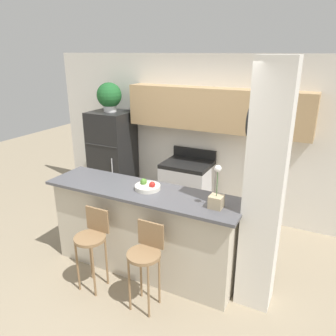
# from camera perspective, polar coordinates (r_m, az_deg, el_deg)

# --- Properties ---
(ground_plane) EXTENTS (14.00, 14.00, 0.00)m
(ground_plane) POSITION_cam_1_polar(r_m,az_deg,el_deg) (4.32, -4.18, -16.99)
(ground_plane) COLOR gray
(wall_back) EXTENTS (5.60, 0.38, 2.55)m
(wall_back) POSITION_cam_1_polar(r_m,az_deg,el_deg) (5.22, 6.89, 7.27)
(wall_back) COLOR white
(wall_back) RESTS_ON ground_plane
(pillar_right) EXTENTS (0.38, 0.32, 2.55)m
(pillar_right) POSITION_cam_1_polar(r_m,az_deg,el_deg) (3.33, 16.41, -4.04)
(pillar_right) COLOR white
(pillar_right) RESTS_ON ground_plane
(counter_bar) EXTENTS (2.37, 0.63, 1.07)m
(counter_bar) POSITION_cam_1_polar(r_m,az_deg,el_deg) (4.02, -4.37, -10.78)
(counter_bar) COLOR beige
(counter_bar) RESTS_ON ground_plane
(refrigerator) EXTENTS (0.68, 0.66, 1.61)m
(refrigerator) POSITION_cam_1_polar(r_m,az_deg,el_deg) (5.90, -9.58, 1.93)
(refrigerator) COLOR black
(refrigerator) RESTS_ON ground_plane
(stove_range) EXTENTS (0.75, 0.62, 1.07)m
(stove_range) POSITION_cam_1_polar(r_m,az_deg,el_deg) (5.36, 3.29, -3.60)
(stove_range) COLOR silver
(stove_range) RESTS_ON ground_plane
(bar_stool_left) EXTENTS (0.35, 0.35, 0.94)m
(bar_stool_left) POSITION_cam_1_polar(r_m,az_deg,el_deg) (3.80, -13.05, -11.82)
(bar_stool_left) COLOR olive
(bar_stool_left) RESTS_ON ground_plane
(bar_stool_right) EXTENTS (0.35, 0.35, 0.94)m
(bar_stool_right) POSITION_cam_1_polar(r_m,az_deg,el_deg) (3.45, -3.90, -14.81)
(bar_stool_right) COLOR olive
(bar_stool_right) RESTS_ON ground_plane
(potted_plant_on_fridge) EXTENTS (0.42, 0.42, 0.48)m
(potted_plant_on_fridge) POSITION_cam_1_polar(r_m,az_deg,el_deg) (5.67, -10.20, 12.23)
(potted_plant_on_fridge) COLOR silver
(potted_plant_on_fridge) RESTS_ON refrigerator
(orchid_vase) EXTENTS (0.14, 0.14, 0.46)m
(orchid_vase) POSITION_cam_1_polar(r_m,az_deg,el_deg) (3.34, 8.43, -5.13)
(orchid_vase) COLOR tan
(orchid_vase) RESTS_ON counter_bar
(fruit_bowl) EXTENTS (0.29, 0.29, 0.12)m
(fruit_bowl) POSITION_cam_1_polar(r_m,az_deg,el_deg) (3.78, -3.58, -3.24)
(fruit_bowl) COLOR silver
(fruit_bowl) RESTS_ON counter_bar
(trash_bin) EXTENTS (0.28, 0.28, 0.38)m
(trash_bin) POSITION_cam_1_polar(r_m,az_deg,el_deg) (5.66, -5.91, -5.39)
(trash_bin) COLOR black
(trash_bin) RESTS_ON ground_plane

